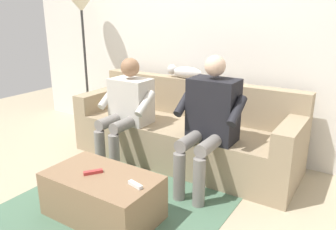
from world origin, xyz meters
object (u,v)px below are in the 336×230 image
(person_right_seated, at_px, (127,106))
(remote_white, at_px, (135,185))
(cat_on_backrest, at_px, (185,72))
(couch, at_px, (184,134))
(remote_red, at_px, (93,172))
(floor_lamp, at_px, (82,14))
(person_left_seated, at_px, (210,117))
(coffee_table, at_px, (103,196))

(person_right_seated, relative_size, remote_white, 8.62)
(person_right_seated, relative_size, cat_on_backrest, 1.87)
(cat_on_backrest, bearing_deg, remote_white, 107.35)
(couch, bearing_deg, remote_red, 86.92)
(person_right_seated, relative_size, remote_red, 7.64)
(cat_on_backrest, distance_m, floor_lamp, 1.49)
(cat_on_backrest, bearing_deg, couch, 119.30)
(person_left_seated, bearing_deg, remote_red, 59.41)
(couch, xyz_separation_m, remote_red, (0.07, 1.22, 0.08))
(coffee_table, distance_m, person_right_seated, 1.06)
(couch, height_order, floor_lamp, floor_lamp)
(person_right_seated, bearing_deg, couch, -142.09)
(person_right_seated, xyz_separation_m, remote_white, (-0.76, 0.86, -0.24))
(remote_white, bearing_deg, person_left_seated, 93.48)
(remote_white, xyz_separation_m, floor_lamp, (1.83, -1.36, 1.10))
(coffee_table, bearing_deg, couch, -90.00)
(coffee_table, distance_m, remote_red, 0.20)
(floor_lamp, bearing_deg, couch, 174.36)
(person_right_seated, bearing_deg, floor_lamp, -25.19)
(cat_on_backrest, height_order, remote_white, cat_on_backrest)
(coffee_table, relative_size, remote_red, 6.09)
(remote_red, bearing_deg, cat_on_backrest, 38.60)
(couch, bearing_deg, remote_white, 104.55)
(coffee_table, xyz_separation_m, remote_white, (-0.31, -0.00, 0.19))
(person_left_seated, bearing_deg, coffee_table, 62.30)
(coffee_table, relative_size, floor_lamp, 0.50)
(person_right_seated, height_order, floor_lamp, floor_lamp)
(coffee_table, relative_size, person_right_seated, 0.80)
(cat_on_backrest, height_order, remote_red, cat_on_backrest)
(couch, xyz_separation_m, cat_on_backrest, (0.14, -0.26, 0.59))
(couch, xyz_separation_m, person_left_seated, (-0.45, 0.35, 0.36))
(coffee_table, height_order, remote_white, remote_white)
(person_right_seated, relative_size, floor_lamp, 0.63)
(remote_white, distance_m, floor_lamp, 2.53)
(person_left_seated, bearing_deg, remote_white, 80.90)
(person_left_seated, distance_m, person_right_seated, 0.90)
(person_left_seated, distance_m, remote_white, 0.91)
(person_left_seated, height_order, remote_red, person_left_seated)
(remote_white, bearing_deg, remote_red, -164.73)
(coffee_table, bearing_deg, remote_white, -179.62)
(couch, xyz_separation_m, person_right_seated, (0.45, 0.35, 0.31))
(person_right_seated, xyz_separation_m, remote_red, (-0.38, 0.87, -0.24))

